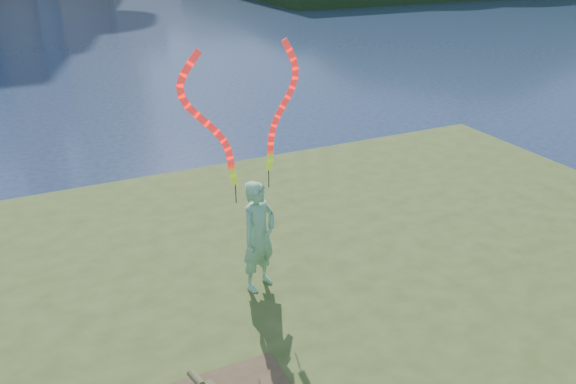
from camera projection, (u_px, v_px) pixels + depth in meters
ground at (263, 320)px, 9.67m from camera, size 320.00×320.00×0.00m
woman_with_ribbons at (257, 209)px, 8.64m from camera, size 1.95×0.93×4.20m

